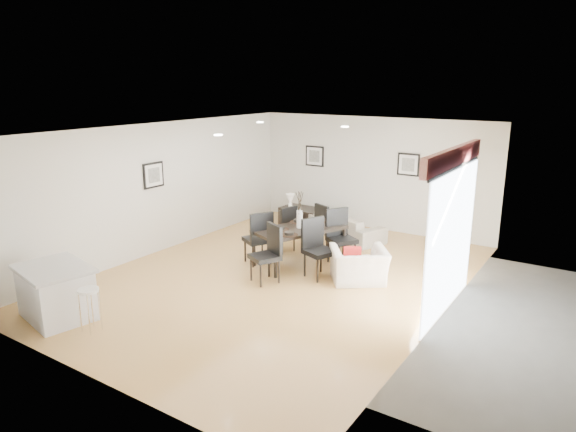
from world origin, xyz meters
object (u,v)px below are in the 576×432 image
Objects in this scene: dining_table at (300,231)px; coffee_table at (302,216)px; sofa at (346,225)px; side_table at (290,221)px; kitchen_island at (56,292)px; bar_stool at (89,295)px; armchair at (359,265)px; dining_chair_enear at (316,244)px; dining_chair_head at (269,250)px; dining_chair_wfar at (285,227)px; dining_chair_efar at (340,233)px; dining_chair_foot at (325,224)px; dining_chair_wnear at (259,235)px.

coffee_table is at bearing 142.70° from dining_table.
sofa is 3.52× the size of side_table.
kitchen_island reaches higher than bar_stool.
kitchen_island reaches higher than armchair.
dining_chair_enear is 1.04× the size of dining_chair_head.
bar_stool is at bearing 21.15° from armchair.
armchair is 0.86m from dining_chair_enear.
dining_table is 1.86× the size of coffee_table.
dining_chair_head is at bearing -5.03° from armchair.
bar_stool is (-0.38, -4.50, 0.00)m from dining_chair_wfar.
dining_chair_enear is at bearing 66.27° from bar_stool.
side_table is (-1.32, 1.69, -0.38)m from dining_table.
armchair is at bearing -101.56° from dining_chair_efar.
dining_chair_foot reaches higher than bar_stool.
bar_stool is at bearing -83.39° from dining_chair_head.
bar_stool is (-0.38, -3.59, -0.04)m from dining_chair_wnear.
coffee_table is (-2.09, 2.88, -0.40)m from dining_chair_enear.
bar_stool is at bearing 12.02° from kitchen_island.
dining_chair_wnear is (-0.62, -0.48, -0.06)m from dining_table.
dining_chair_wnear is at bearing 115.03° from dining_chair_enear.
sofa is at bearing 112.77° from dining_table.
dining_chair_efar is at bearing 95.47° from dining_chair_head.
dining_table reaches higher than armchair.
dining_chair_efar reaches higher than kitchen_island.
dining_chair_head is at bearing 34.75° from dining_chair_wfar.
dining_chair_foot is at bearing 111.81° from sofa.
dining_chair_wnear is at bearing 84.03° from bar_stool.
sofa is 1.93× the size of dining_chair_wfar.
dining_chair_wnear is 0.81× the size of kitchen_island.
dining_chair_efar reaches higher than armchair.
dining_chair_wfar is 0.91× the size of dining_chair_enear.
bar_stool is (-0.97, -5.17, 0.01)m from dining_chair_foot.
dining_chair_efar reaches higher than dining_chair_head.
dining_chair_foot is 1.50× the size of bar_stool.
kitchen_island is 2.03× the size of bar_stool.
dining_chair_wfar is at bearing 92.54° from sofa.
dining_table is at bearing 66.91° from dining_chair_wfar.
dining_chair_enear is (1.24, 0.08, 0.01)m from dining_chair_wnear.
side_table is (-1.29, 0.59, -0.27)m from dining_chair_foot.
dining_chair_wnear reaches higher than dining_table.
side_table is at bearing 64.12° from dining_chair_enear.
kitchen_island is (-0.34, -6.56, 0.20)m from coffee_table.
dining_chair_efar reaches higher than dining_chair_wnear.
dining_table is 4.20m from bar_stool.
armchair is 5.00m from kitchen_island.
sofa is 6.42m from kitchen_island.
kitchen_island is (-2.43, -4.57, -0.19)m from dining_chair_efar.
side_table is at bearing -76.88° from coffee_table.
dining_chair_wnear is 1.64× the size of bar_stool.
dining_chair_wnear is at bearing 99.11° from sofa.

